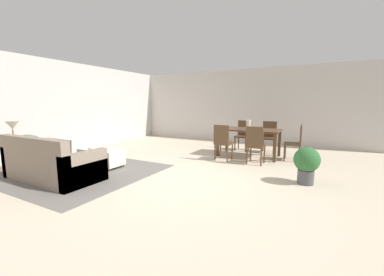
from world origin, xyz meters
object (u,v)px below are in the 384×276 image
object	(u,v)px
side_table	(15,151)
dining_chair_far_right	(269,135)
dining_chair_near_left	(223,141)
book_on_ottoman	(95,148)
potted_plant	(307,163)
dining_chair_far_left	(243,133)
dining_chair_head_east	(296,141)
vase_centerpiece	(248,124)
dining_chair_near_right	(255,143)
dining_table	(249,132)
couch	(51,164)
table_lamp	(12,126)
ottoman_table	(101,156)

from	to	relation	value
side_table	dining_chair_far_right	size ratio (longest dim) A/B	0.61
dining_chair_near_left	book_on_ottoman	distance (m)	3.08
potted_plant	dining_chair_far_left	bearing A→B (deg)	126.29
dining_chair_far_left	potted_plant	bearing A→B (deg)	-53.71
dining_chair_head_east	vase_centerpiece	distance (m)	1.28
side_table	dining_chair_near_right	world-z (taller)	dining_chair_near_right
book_on_ottoman	dining_table	bearing A→B (deg)	44.22
couch	table_lamp	world-z (taller)	table_lamp
side_table	dining_chair_far_right	world-z (taller)	dining_chair_far_right
potted_plant	couch	bearing A→B (deg)	-155.00
dining_table	dining_chair_head_east	world-z (taller)	dining_chair_head_east
couch	table_lamp	xyz separation A→B (m)	(-1.26, -0.01, 0.67)
dining_chair_far_right	potted_plant	size ratio (longest dim) A/B	1.36
dining_chair_far_left	book_on_ottoman	xyz separation A→B (m)	(-2.45, -3.59, -0.09)
dining_chair_head_east	dining_table	bearing A→B (deg)	-177.89
couch	book_on_ottoman	bearing A→B (deg)	92.46
side_table	dining_table	world-z (taller)	dining_table
side_table	table_lamp	size ratio (longest dim) A/B	1.07
ottoman_table	dining_chair_near_left	size ratio (longest dim) A/B	1.17
dining_chair_head_east	couch	bearing A→B (deg)	-136.09
potted_plant	dining_chair_near_left	bearing A→B (deg)	154.08
table_lamp	dining_chair_far_right	xyz separation A→B (m)	(4.45, 4.66, -0.45)
dining_chair_head_east	book_on_ottoman	xyz separation A→B (m)	(-4.05, -2.81, -0.09)
dining_chair_near_left	dining_chair_near_right	distance (m)	0.82
dining_chair_far_left	potted_plant	xyz separation A→B (m)	(1.92, -2.62, -0.13)
dining_chair_far_left	dining_chair_head_east	distance (m)	1.78
ottoman_table	couch	bearing A→B (deg)	-93.05
vase_centerpiece	potted_plant	size ratio (longest dim) A/B	0.36
dining_chair_far_right	book_on_ottoman	world-z (taller)	dining_chair_far_right
dining_chair_head_east	book_on_ottoman	size ratio (longest dim) A/B	3.54
dining_table	dining_chair_far_left	bearing A→B (deg)	115.42
table_lamp	dining_chair_far_left	world-z (taller)	table_lamp
side_table	book_on_ottoman	size ratio (longest dim) A/B	2.16
dining_chair_far_right	dining_table	bearing A→B (deg)	-115.15
table_lamp	book_on_ottoman	distance (m)	1.70
couch	dining_table	world-z (taller)	couch
dining_chair_far_right	dining_chair_head_east	world-z (taller)	same
table_lamp	dining_chair_far_left	size ratio (longest dim) A/B	0.57
dining_chair_near_right	book_on_ottoman	bearing A→B (deg)	-149.04
dining_chair_near_left	dining_chair_far_right	xyz separation A→B (m)	(0.84, 1.67, 0.00)
dining_table	dining_chair_head_east	distance (m)	1.21
couch	dining_chair_near_left	size ratio (longest dim) A/B	2.09
dining_table	book_on_ottoman	world-z (taller)	dining_table
table_lamp	dining_chair_far_left	xyz separation A→B (m)	(3.66, 4.65, -0.45)
ottoman_table	potted_plant	bearing A→B (deg)	12.00
dining_table	dining_chair_far_left	xyz separation A→B (m)	(-0.39, 0.83, -0.15)
book_on_ottoman	potted_plant	xyz separation A→B (m)	(4.37, 0.97, -0.03)
ottoman_table	dining_chair_head_east	xyz separation A→B (m)	(3.94, 2.74, 0.29)
ottoman_table	dining_chair_head_east	size ratio (longest dim) A/B	1.17
vase_centerpiece	couch	bearing A→B (deg)	-126.05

